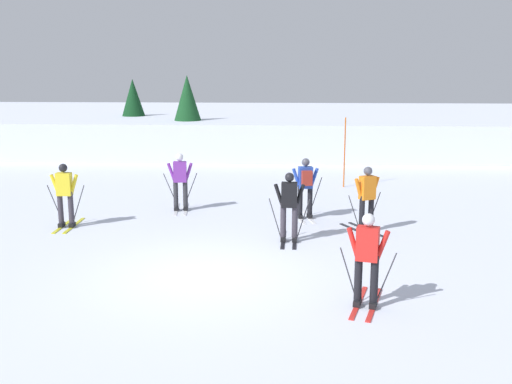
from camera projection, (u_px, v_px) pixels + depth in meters
ground_plane at (203, 276)px, 12.06m from camera, size 120.00×120.00×0.00m
far_snow_ridge at (254, 133)px, 30.31m from camera, size 80.00×9.34×1.71m
skier_black at (289, 205)px, 14.24m from camera, size 1.00×1.61×1.71m
skier_blue at (305, 185)px, 16.43m from camera, size 0.99×1.64×1.71m
skier_orange at (367, 197)px, 15.08m from camera, size 1.08×1.59×1.71m
skier_yellow at (65, 194)px, 15.54m from camera, size 1.00×1.61×1.71m
skier_purple at (180, 180)px, 17.37m from camera, size 1.00×1.63×1.71m
skier_red at (367, 258)px, 10.31m from camera, size 0.97×1.64×1.71m
trail_marker_pole at (345, 153)px, 20.75m from camera, size 0.05×0.05×2.46m
conifer_far_left at (188, 109)px, 27.78m from camera, size 1.89×1.89×3.82m
conifer_far_right at (133, 106)px, 30.36m from camera, size 1.67×1.67×3.60m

